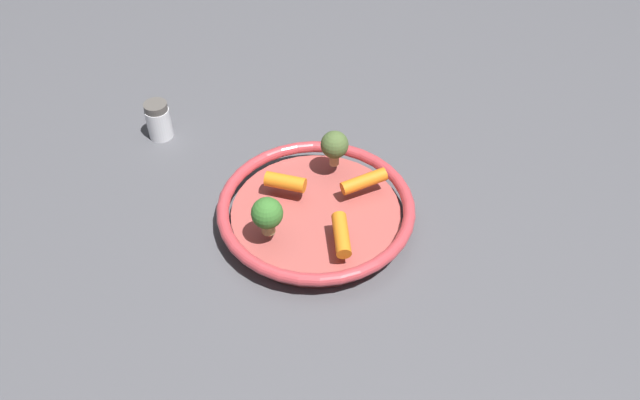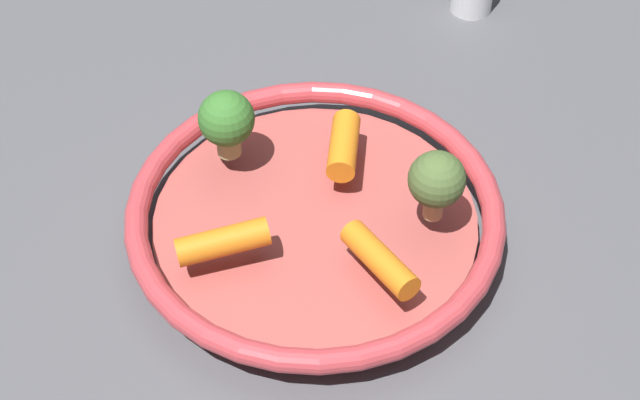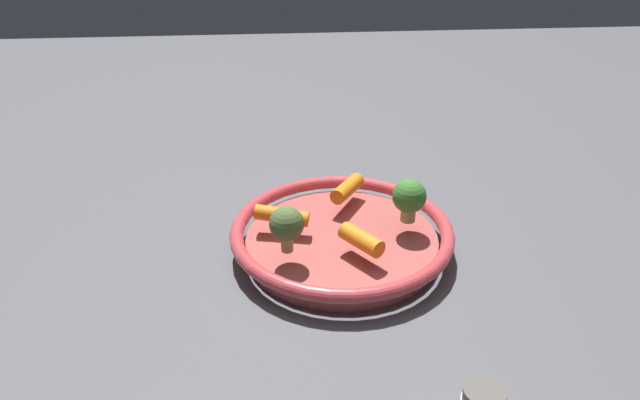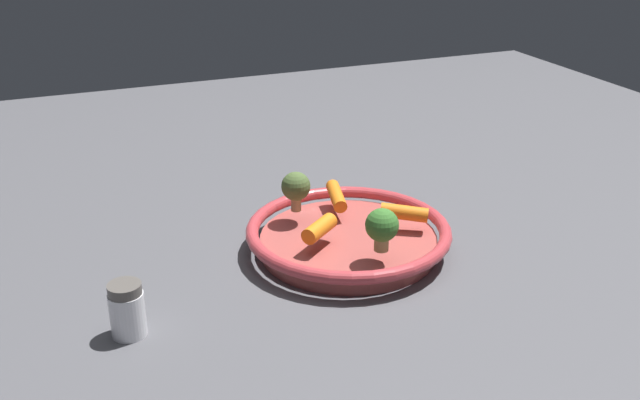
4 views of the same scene
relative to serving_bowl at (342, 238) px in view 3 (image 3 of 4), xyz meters
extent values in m
plane|color=#4C4C51|center=(0.00, 0.00, -0.02)|extent=(1.94, 1.94, 0.00)
cylinder|color=#A84C47|center=(0.00, 0.00, -0.01)|extent=(0.24, 0.24, 0.02)
torus|color=#BB3C42|center=(0.00, 0.00, 0.01)|extent=(0.28, 0.28, 0.02)
cylinder|color=orange|center=(-0.01, -0.08, 0.03)|extent=(0.05, 0.07, 0.02)
cylinder|color=orange|center=(0.07, -0.01, 0.03)|extent=(0.07, 0.03, 0.02)
cylinder|color=orange|center=(-0.02, 0.05, 0.03)|extent=(0.05, 0.06, 0.02)
cylinder|color=tan|center=(0.07, 0.05, 0.03)|extent=(0.01, 0.01, 0.02)
sphere|color=#4A6131|center=(0.07, 0.05, 0.06)|extent=(0.04, 0.04, 0.04)
cylinder|color=#9BA666|center=(-0.08, -0.01, 0.03)|extent=(0.02, 0.02, 0.02)
sphere|color=#37712B|center=(-0.08, -0.01, 0.05)|extent=(0.04, 0.04, 0.04)
cylinder|color=#56514C|center=(-0.09, 0.31, 0.04)|extent=(0.04, 0.04, 0.01)
camera|label=1|loc=(-0.38, -0.53, 0.66)|focal=36.70mm
camera|label=2|loc=(0.33, -0.34, 0.54)|focal=54.78mm
camera|label=3|loc=(0.08, 0.73, 0.48)|focal=39.32mm
camera|label=4|loc=(-0.82, 0.38, 0.45)|focal=41.48mm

